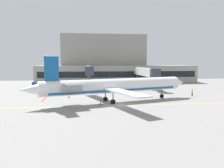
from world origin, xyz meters
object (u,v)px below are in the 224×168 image
Objects in this scene: pushback_tractor at (34,86)px; fuel_tank at (152,81)px; marshaller at (192,92)px; baggage_tug at (112,86)px; regional_jet at (113,86)px.

fuel_tank reaches higher than pushback_tractor.
fuel_tank is at bearing 94.95° from marshaller.
baggage_tug is 0.40× the size of fuel_tank.
baggage_tug is at bearing -4.09° from pushback_tractor.
baggage_tug is 1.81× the size of marshaller.
regional_jet reaches higher than pushback_tractor.
baggage_tug is 0.91× the size of pushback_tractor.
marshaller is at bearing -85.05° from fuel_tank.
regional_jet is 18.84× the size of marshaller.
pushback_tractor is 1.99× the size of marshaller.
baggage_tug reaches higher than marshaller.
pushback_tractor is at bearing -167.67° from fuel_tank.
baggage_tug is at bearing 83.23° from regional_jet.
marshaller is (2.13, -24.56, -0.55)m from fuel_tank.
baggage_tug is at bearing -147.05° from fuel_tank.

